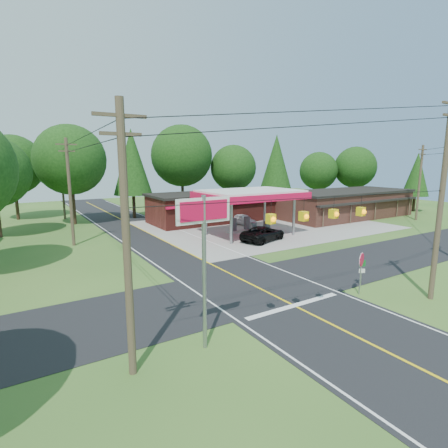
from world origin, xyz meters
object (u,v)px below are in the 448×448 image
sedan_car (243,220)px  suv_car (263,234)px  big_stop_sign (204,237)px  octagonal_stop_sign (361,263)px  gas_canopy (250,196)px

sedan_car → suv_car: bearing=-118.8°
big_stop_sign → octagonal_stop_sign: (10.79, 0.42, -2.90)m
gas_canopy → sedan_car: 7.21m
gas_canopy → sedan_car: bearing=61.3°
sedan_car → octagonal_stop_sign: size_ratio=1.48×
gas_canopy → octagonal_stop_sign: size_ratio=4.05×
sedan_car → octagonal_stop_sign: octagonal_stop_sign is taller
suv_car → octagonal_stop_sign: size_ratio=2.02×
gas_canopy → sedan_car: (3.00, 5.48, -3.61)m
suv_car → octagonal_stop_sign: octagonal_stop_sign is taller
octagonal_stop_sign → suv_car: bearing=74.5°
suv_car → big_stop_sign: big_stop_sign is taller
suv_car → gas_canopy: bearing=-27.2°
gas_canopy → big_stop_sign: size_ratio=1.61×
suv_car → sedan_car: bearing=-40.1°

